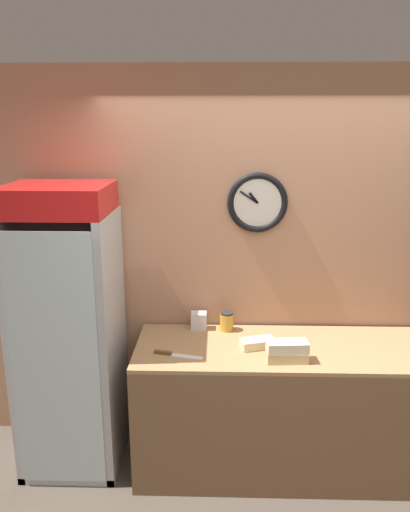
# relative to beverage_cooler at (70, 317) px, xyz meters

# --- Properties ---
(wall_back) EXTENTS (5.20, 0.10, 2.70)m
(wall_back) POSITION_rel_beverage_cooler_xyz_m (1.42, 0.33, 0.30)
(wall_back) COLOR #AD7A5B
(wall_back) RESTS_ON ground_plane
(prep_counter) EXTENTS (1.95, 0.70, 0.90)m
(prep_counter) POSITION_rel_beverage_cooler_xyz_m (1.43, -0.08, -0.61)
(prep_counter) COLOR brown
(prep_counter) RESTS_ON ground_plane
(beverage_cooler) EXTENTS (0.64, 0.64, 1.96)m
(beverage_cooler) POSITION_rel_beverage_cooler_xyz_m (0.00, 0.00, 0.00)
(beverage_cooler) COLOR #B2B7BC
(beverage_cooler) RESTS_ON ground_plane
(sandwich_stack_bottom) EXTENTS (0.26, 0.13, 0.07)m
(sandwich_stack_bottom) POSITION_rel_beverage_cooler_xyz_m (1.43, -0.28, -0.13)
(sandwich_stack_bottom) COLOR tan
(sandwich_stack_bottom) RESTS_ON prep_counter
(sandwich_stack_middle) EXTENTS (0.26, 0.13, 0.07)m
(sandwich_stack_middle) POSITION_rel_beverage_cooler_xyz_m (1.43, -0.28, -0.06)
(sandwich_stack_middle) COLOR beige
(sandwich_stack_middle) RESTS_ON sandwich_stack_bottom
(sandwich_flat_left) EXTENTS (0.25, 0.17, 0.06)m
(sandwich_flat_left) POSITION_rel_beverage_cooler_xyz_m (1.26, -0.09, -0.13)
(sandwich_flat_left) COLOR beige
(sandwich_flat_left) RESTS_ON prep_counter
(chefs_knife) EXTENTS (0.32, 0.11, 0.02)m
(chefs_knife) POSITION_rel_beverage_cooler_xyz_m (0.70, -0.22, -0.15)
(chefs_knife) COLOR silver
(chefs_knife) RESTS_ON prep_counter
(condiment_jar) EXTENTS (0.10, 0.10, 0.14)m
(condiment_jar) POSITION_rel_beverage_cooler_xyz_m (1.06, 0.18, -0.09)
(condiment_jar) COLOR gold
(condiment_jar) RESTS_ON prep_counter
(napkin_dispenser) EXTENTS (0.11, 0.09, 0.12)m
(napkin_dispenser) POSITION_rel_beverage_cooler_xyz_m (0.86, 0.21, -0.10)
(napkin_dispenser) COLOR silver
(napkin_dispenser) RESTS_ON prep_counter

